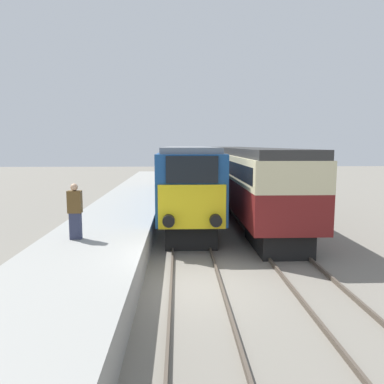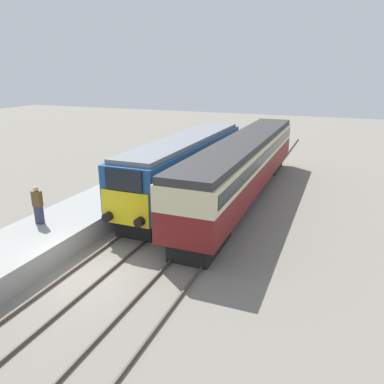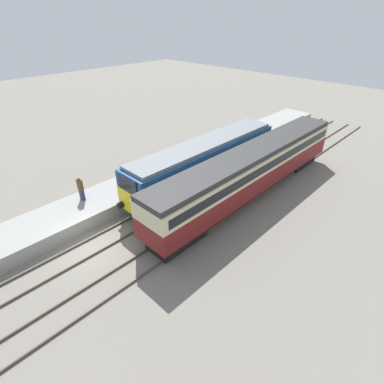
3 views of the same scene
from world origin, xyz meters
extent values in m
plane|color=slate|center=(0.00, 0.00, 0.00)|extent=(120.00, 120.00, 0.00)
cube|color=gray|center=(-3.30, 8.00, 0.50)|extent=(3.50, 50.00, 1.00)
cube|color=#4C4238|center=(-0.72, 5.00, 0.07)|extent=(0.07, 60.00, 0.14)
cube|color=#4C4238|center=(0.72, 5.00, 0.07)|extent=(0.07, 60.00, 0.14)
cube|color=#4C4238|center=(2.68, 5.00, 0.07)|extent=(0.07, 60.00, 0.14)
cube|color=#4C4238|center=(4.12, 5.00, 0.07)|extent=(0.07, 60.00, 0.14)
cube|color=black|center=(0.00, 5.65, 0.50)|extent=(2.03, 4.00, 1.00)
cube|color=black|center=(0.00, 15.24, 0.50)|extent=(2.03, 4.00, 1.00)
cube|color=navy|center=(0.00, 10.44, 2.36)|extent=(2.70, 14.59, 2.72)
cube|color=yellow|center=(0.00, 3.11, 1.82)|extent=(2.48, 0.10, 1.63)
cube|color=black|center=(0.00, 3.11, 3.18)|extent=(1.89, 0.10, 0.98)
cube|color=slate|center=(0.00, 10.44, 3.84)|extent=(2.38, 14.00, 0.24)
cylinder|color=black|center=(-0.85, 2.90, 1.35)|extent=(0.44, 0.35, 0.44)
cylinder|color=black|center=(0.85, 2.90, 1.35)|extent=(0.44, 0.35, 0.44)
cube|color=black|center=(3.40, 4.04, 0.47)|extent=(1.89, 3.60, 0.95)
cube|color=black|center=(3.40, 19.74, 0.47)|extent=(1.89, 3.60, 0.95)
cube|color=maroon|center=(3.40, 11.89, 1.68)|extent=(2.70, 20.10, 1.45)
cube|color=beige|center=(3.40, 11.89, 2.97)|extent=(2.71, 20.10, 1.14)
cube|color=black|center=(3.40, 11.89, 2.97)|extent=(2.75, 19.30, 0.63)
cube|color=#2D2D2D|center=(3.40, 11.89, 3.72)|extent=(2.48, 20.10, 0.36)
cube|color=#2D334C|center=(-3.85, 1.75, 1.44)|extent=(0.36, 0.24, 0.87)
cube|color=brown|center=(-3.85, 1.75, 2.23)|extent=(0.44, 0.26, 0.72)
sphere|color=tan|center=(-3.85, 1.75, 2.71)|extent=(0.24, 0.24, 0.24)
camera|label=1|loc=(-0.48, -10.34, 4.07)|focal=35.00mm
camera|label=2|loc=(8.90, -10.71, 7.89)|focal=35.00mm
camera|label=3|loc=(14.17, -5.76, 12.46)|focal=28.00mm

